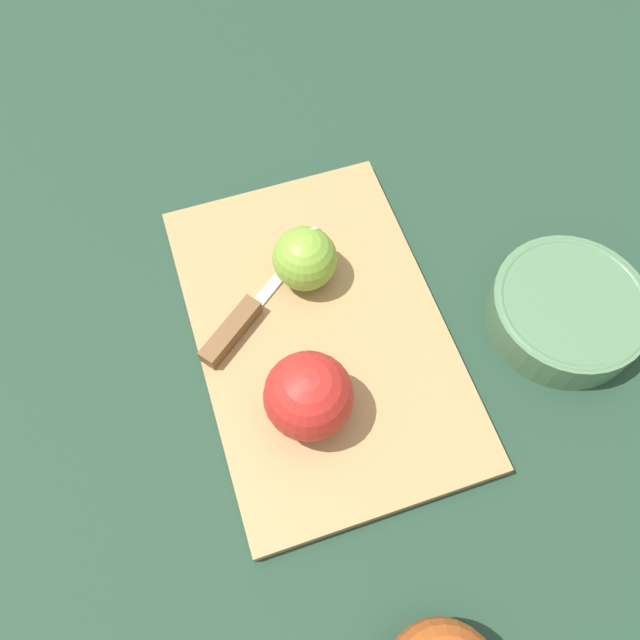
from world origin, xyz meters
name	(u,v)px	position (x,y,z in m)	size (l,w,h in m)	color
ground_plane	(320,336)	(0.00, 0.00, 0.00)	(4.00, 4.00, 0.00)	#1E3828
cutting_board	(320,332)	(0.00, 0.00, 0.01)	(0.39, 0.27, 0.02)	#A37A4C
apple_half_left	(309,396)	(-0.08, 0.03, 0.06)	(0.08, 0.08, 0.08)	red
apple_half_right	(306,258)	(0.06, 0.00, 0.05)	(0.07, 0.07, 0.07)	olive
knife	(236,326)	(0.02, 0.08, 0.02)	(0.12, 0.13, 0.02)	silver
bowl	(567,310)	(-0.04, -0.24, 0.02)	(0.15, 0.15, 0.04)	#4C704C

